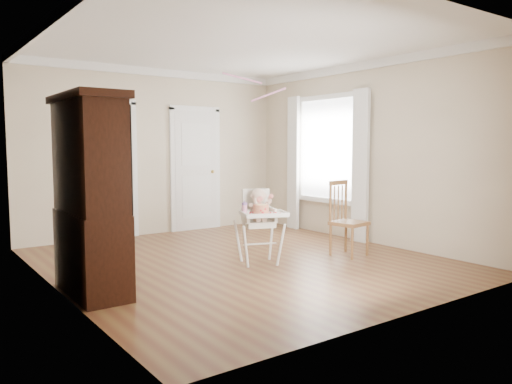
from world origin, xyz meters
TOP-DOWN VIEW (x-y plane):
  - floor at (0.00, 0.00)m, footprint 5.00×5.00m
  - ceiling at (0.00, 0.00)m, footprint 5.00×5.00m
  - wall_back at (0.00, 2.50)m, footprint 4.50×0.00m
  - wall_left at (-2.25, 0.00)m, footprint 0.00×5.00m
  - wall_right at (2.25, 0.00)m, footprint 0.00×5.00m
  - crown_molding at (0.00, 0.00)m, footprint 4.50×5.00m
  - doorway at (-0.90, 2.48)m, footprint 1.06×0.05m
  - closet_door at (0.70, 2.48)m, footprint 0.96×0.09m
  - window_right at (2.18, 0.80)m, footprint 0.13×1.84m
  - high_chair at (0.08, -0.23)m, footprint 0.72×0.80m
  - baby at (0.09, -0.21)m, footprint 0.26×0.26m
  - cake at (-0.03, -0.42)m, footprint 0.24×0.24m
  - sippy_cup at (-0.16, -0.26)m, footprint 0.07×0.07m
  - china_cabinet at (-1.99, -0.28)m, footprint 0.51×1.15m
  - dining_chair at (1.31, -0.52)m, footprint 0.46×0.46m
  - streamer at (-0.04, -0.04)m, footprint 0.39×0.35m

SIDE VIEW (x-z plane):
  - floor at x=0.00m, z-range 0.00..0.00m
  - dining_chair at x=1.31m, z-range -0.03..0.96m
  - high_chair at x=0.08m, z-range 0.11..1.05m
  - cake at x=-0.03m, z-range 0.65..0.76m
  - baby at x=0.09m, z-range 0.51..0.93m
  - sippy_cup at x=-0.16m, z-range 0.64..0.80m
  - china_cabinet at x=-1.99m, z-range 0.00..1.95m
  - closet_door at x=0.70m, z-range -0.04..2.09m
  - doorway at x=-0.90m, z-range 0.00..2.22m
  - window_right at x=2.18m, z-range 0.14..2.44m
  - wall_back at x=0.00m, z-range -0.90..3.60m
  - wall_left at x=-2.25m, z-range -1.15..3.85m
  - wall_right at x=2.25m, z-range -1.15..3.85m
  - streamer at x=-0.04m, z-range 2.20..2.35m
  - crown_molding at x=0.00m, z-range 2.58..2.70m
  - ceiling at x=0.00m, z-range 2.70..2.70m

